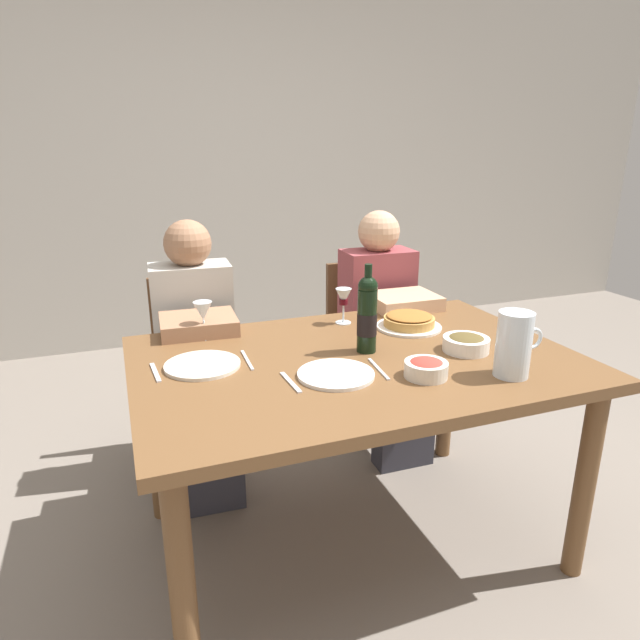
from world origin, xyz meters
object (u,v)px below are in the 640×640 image
chair_left (194,358)px  diner_left (197,351)px  water_pitcher (513,348)px  wine_glass_right_diner (203,312)px  wine_glass_left_diner (344,299)px  dinner_plate_right_setting (202,365)px  wine_bottle (367,314)px  dinner_plate_left_setting (336,374)px  salad_bowl (426,368)px  diner_right (386,327)px  dining_table (356,381)px  baked_tart (409,321)px  chair_right (365,335)px  olive_bowl (466,343)px

chair_left → diner_left: bearing=90.5°
water_pitcher → chair_left: water_pitcher is taller
wine_glass_right_diner → wine_glass_left_diner: bearing=-1.3°
water_pitcher → wine_glass_left_diner: (-0.29, 0.68, 0.01)m
dinner_plate_right_setting → wine_bottle: bearing=-5.9°
wine_bottle → chair_left: bearing=121.3°
wine_glass_left_diner → wine_glass_right_diner: 0.56m
wine_glass_right_diner → dinner_plate_left_setting: wine_glass_right_diner is taller
salad_bowl → diner_right: diner_right is taller
dining_table → wine_bottle: (0.06, 0.04, 0.23)m
baked_tart → chair_left: bearing=139.8°
wine_glass_left_diner → chair_right: (0.35, 0.51, -0.37)m
chair_right → water_pitcher: bearing=88.4°
baked_tart → wine_glass_right_diner: bearing=168.4°
wine_glass_right_diner → diner_left: size_ratio=0.12×
wine_bottle → wine_glass_left_diner: bearing=81.5°
baked_tart → dinner_plate_left_setting: size_ratio=1.05×
chair_left → chair_right: 0.90m
wine_glass_left_diner → chair_right: wine_glass_left_diner is taller
dining_table → dinner_plate_right_setting: bearing=169.2°
dining_table → chair_right: chair_right is taller
wine_bottle → baked_tart: (0.27, 0.18, -0.11)m
water_pitcher → dinner_plate_right_setting: (-0.90, 0.41, -0.09)m
wine_bottle → wine_glass_left_diner: 0.33m
dinner_plate_left_setting → dinner_plate_right_setting: same height
wine_bottle → wine_glass_right_diner: (-0.51, 0.34, -0.03)m
water_pitcher → olive_bowl: size_ratio=1.28×
olive_bowl → dinner_plate_left_setting: 0.52m
salad_bowl → chair_left: chair_left is taller
wine_bottle → water_pitcher: bearing=-46.5°
wine_bottle → baked_tart: bearing=33.1°
water_pitcher → olive_bowl: water_pitcher is taller
wine_glass_left_diner → diner_right: bearing=38.9°
diner_left → salad_bowl: bearing=127.6°
wine_bottle → diner_right: (0.39, 0.60, -0.28)m
water_pitcher → dinner_plate_left_setting: water_pitcher is taller
olive_bowl → wine_glass_left_diner: size_ratio=1.12×
dining_table → diner_right: (0.45, 0.64, -0.05)m
dinner_plate_right_setting → diner_right: 1.11m
wine_bottle → dinner_plate_left_setting: bearing=-137.8°
dining_table → dinner_plate_left_setting: bearing=-134.9°
olive_bowl → diner_left: diner_left is taller
chair_left → chair_right: size_ratio=1.00×
dinner_plate_right_setting → diner_left: diner_left is taller
dining_table → dinner_plate_right_setting: dinner_plate_right_setting is taller
wine_glass_right_diner → wine_bottle: bearing=-33.2°
dinner_plate_left_setting → chair_left: size_ratio=0.28×
chair_left → diner_right: 0.93m
wine_bottle → chair_left: (-0.50, 0.83, -0.40)m
baked_tart → diner_right: (0.12, 0.43, -0.17)m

